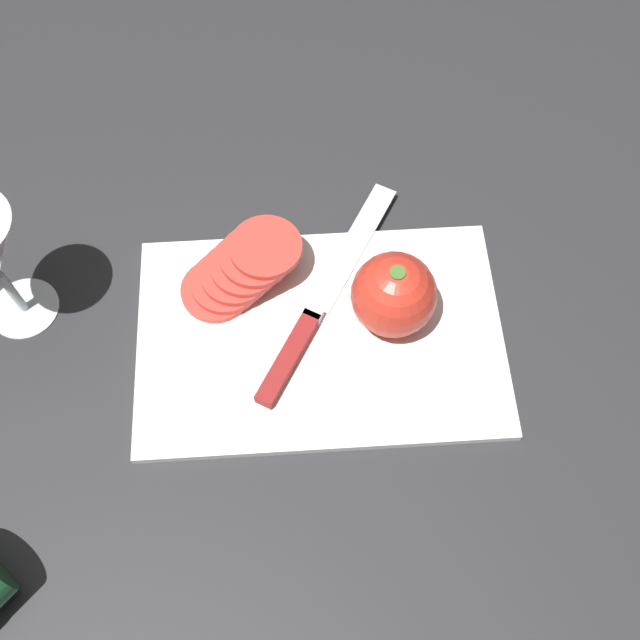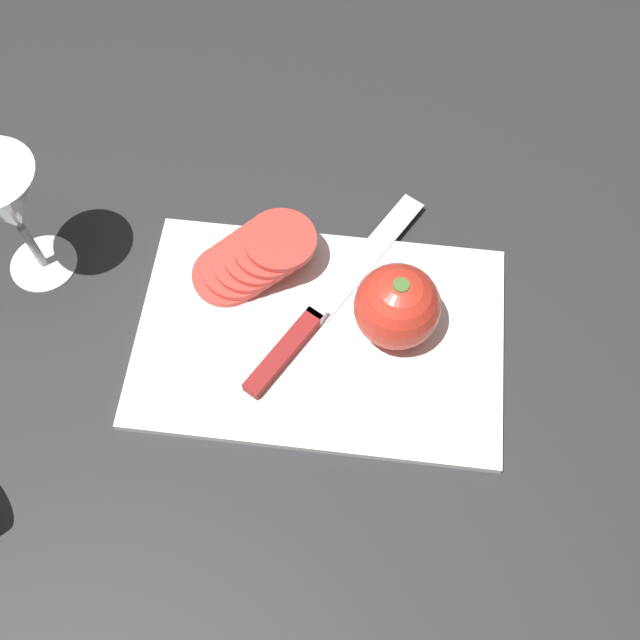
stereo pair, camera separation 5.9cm
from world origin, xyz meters
The scene contains 5 objects.
ground_plane centered at (0.00, 0.00, 0.00)m, with size 3.00×3.00×0.00m, color #28282B.
cutting_board centered at (0.02, 0.00, 0.01)m, with size 0.37×0.24×0.01m.
whole_tomato centered at (-0.05, -0.02, 0.05)m, with size 0.09×0.09×0.09m.
knife centered at (0.04, 0.00, 0.02)m, with size 0.16×0.26×0.01m.
tomato_slice_stack_near centered at (0.10, -0.07, 0.03)m, with size 0.13×0.10×0.05m.
Camera 1 is at (0.04, 0.33, 0.69)m, focal length 42.00 mm.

